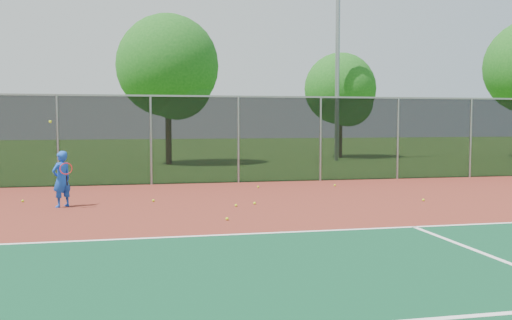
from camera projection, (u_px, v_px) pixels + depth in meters
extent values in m
plane|color=#33621C|center=(386.00, 272.00, 8.24)|extent=(120.00, 120.00, 0.00)
cube|color=maroon|center=(338.00, 243.00, 10.19)|extent=(30.00, 20.00, 0.02)
cube|color=white|center=(414.00, 227.00, 11.58)|extent=(22.00, 0.10, 0.00)
cube|color=black|center=(238.00, 140.00, 19.84)|extent=(30.00, 0.04, 3.00)
cube|color=gray|center=(238.00, 96.00, 19.74)|extent=(30.00, 0.06, 0.06)
imported|color=blue|center=(62.00, 179.00, 14.25)|extent=(0.61, 0.60, 1.41)
cylinder|color=black|center=(67.00, 180.00, 14.04)|extent=(0.03, 0.15, 0.27)
torus|color=#A51414|center=(66.00, 169.00, 13.92)|extent=(0.30, 0.13, 0.29)
sphere|color=#C1E01A|center=(50.00, 122.00, 14.19)|extent=(0.07, 0.07, 0.07)
sphere|color=#C1E01A|center=(23.00, 201.00, 15.13)|extent=(0.07, 0.07, 0.07)
sphere|color=#C1E01A|center=(236.00, 205.00, 14.35)|extent=(0.07, 0.07, 0.07)
sphere|color=#C1E01A|center=(66.00, 196.00, 16.08)|extent=(0.07, 0.07, 0.07)
sphere|color=#C1E01A|center=(423.00, 200.00, 15.32)|extent=(0.07, 0.07, 0.07)
sphere|color=#C1E01A|center=(153.00, 200.00, 15.21)|extent=(0.07, 0.07, 0.07)
sphere|color=#C1E01A|center=(335.00, 185.00, 18.79)|extent=(0.07, 0.07, 0.07)
sphere|color=#C1E01A|center=(258.00, 187.00, 18.35)|extent=(0.07, 0.07, 0.07)
sphere|color=#C1E01A|center=(255.00, 203.00, 14.71)|extent=(0.07, 0.07, 0.07)
sphere|color=#C1E01A|center=(227.00, 219.00, 12.39)|extent=(0.07, 0.07, 0.07)
cylinder|color=gray|center=(338.00, 50.00, 30.66)|extent=(0.24, 0.24, 11.99)
cylinder|color=#352413|center=(169.00, 136.00, 28.36)|extent=(0.30, 0.30, 2.84)
sphere|color=#175215|center=(168.00, 65.00, 28.12)|extent=(5.06, 5.06, 5.06)
sphere|color=#175215|center=(177.00, 84.00, 27.97)|extent=(3.48, 3.48, 3.48)
cylinder|color=#352413|center=(340.00, 138.00, 33.45)|extent=(0.30, 0.30, 2.35)
sphere|color=#175215|center=(340.00, 89.00, 33.25)|extent=(4.17, 4.17, 4.17)
sphere|color=#175215|center=(348.00, 102.00, 33.10)|extent=(2.87, 2.87, 2.87)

